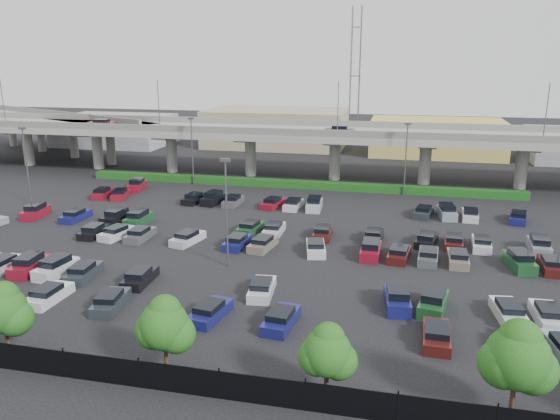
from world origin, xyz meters
TOP-DOWN VIEW (x-y plane):
  - ground at (0.00, 0.00)m, footprint 280.00×280.00m
  - overpass at (-0.18, 31.97)m, footprint 150.00×13.00m
  - on_ramp at (-52.10, 43.05)m, footprint 50.93×30.13m
  - hedge at (0.00, 25.00)m, footprint 66.00×1.60m
  - fence at (-0.05, -28.00)m, footprint 70.00×0.10m
  - tree_row at (0.70, -26.53)m, footprint 65.07×3.66m
  - parked_cars at (0.53, -3.00)m, footprint 63.15×41.64m
  - light_poles at (-4.13, 2.00)m, footprint 66.90×48.38m
  - distant_buildings at (12.38, 61.81)m, footprint 138.00×24.00m
  - comm_tower at (4.00, 74.00)m, footprint 2.40×2.40m

SIDE VIEW (x-z plane):
  - ground at x=0.00m, z-range 0.00..0.00m
  - hedge at x=0.00m, z-range 0.00..1.10m
  - parked_cars at x=0.53m, z-range -0.24..1.43m
  - fence at x=-0.05m, z-range -0.10..1.90m
  - tree_row at x=0.70m, z-range 0.55..6.49m
  - distant_buildings at x=12.38m, z-range -0.76..8.24m
  - light_poles at x=-4.13m, z-range 1.09..11.39m
  - on_ramp at x=-52.10m, z-range 2.46..11.26m
  - overpass at x=-0.18m, z-range -0.93..14.87m
  - comm_tower at x=4.00m, z-range 0.61..30.61m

